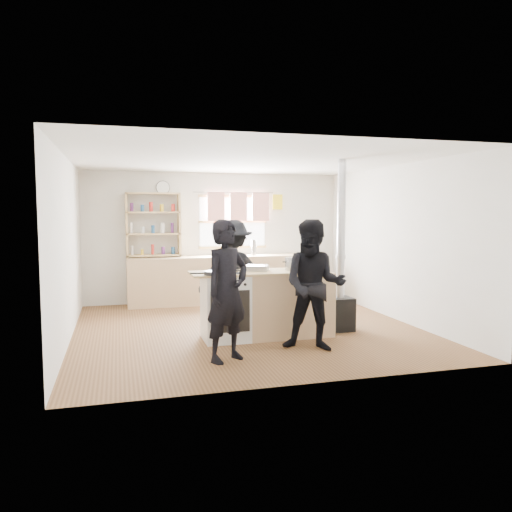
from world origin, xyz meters
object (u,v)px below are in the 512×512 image
thermos (254,248)px  stockpot_stove (229,266)px  cooking_island (267,304)px  bread_board (315,266)px  person_far (233,273)px  roast_tray (257,268)px  stockpot_counter (294,264)px  person_near_right (314,285)px  flue_heater (340,286)px  skillet_greens (215,273)px  person_near_left (227,291)px

thermos → stockpot_stove: bearing=-112.2°
thermos → cooking_island: thermos is taller
cooking_island → bread_board: size_ratio=6.03×
thermos → person_far: bearing=-114.0°
roast_tray → stockpot_counter: bearing=-5.8°
thermos → person_near_right: size_ratio=0.18×
roast_tray → flue_heater: size_ratio=0.16×
person_near_right → stockpot_counter: bearing=114.6°
stockpot_stove → flue_heater: 1.71m
stockpot_counter → person_far: bearing=130.0°
skillet_greens → flue_heater: 1.98m
skillet_greens → bread_board: bread_board is taller
skillet_greens → stockpot_counter: stockpot_counter is taller
thermos → person_near_left: person_near_left is taller
skillet_greens → stockpot_stove: stockpot_stove is taller
stockpot_stove → flue_heater: (1.68, -0.02, -0.35)m
stockpot_stove → stockpot_counter: (0.92, -0.09, 0.01)m
person_near_right → cooking_island: bearing=141.9°
stockpot_counter → person_near_left: person_near_left is taller
person_far → bread_board: bearing=151.0°
cooking_island → bread_board: (0.72, 0.03, 0.51)m
thermos → bread_board: bearing=-86.7°
cooking_island → stockpot_stove: 0.76m
person_near_left → person_far: (0.48, 1.79, -0.02)m
person_far → roast_tray: bearing=111.9°
thermos → stockpot_counter: thermos is taller
stockpot_stove → flue_heater: size_ratio=0.08×
cooking_island → skillet_greens: skillet_greens is taller
cooking_island → roast_tray: (-0.13, 0.07, 0.51)m
thermos → flue_heater: flue_heater is taller
cooking_island → person_near_left: 1.27m
skillet_greens → thermos: bearing=65.9°
cooking_island → person_near_left: (-0.77, -0.94, 0.36)m
person_near_right → person_near_left: bearing=-146.2°
person_near_left → stockpot_counter: bearing=8.6°
flue_heater → person_near_right: bearing=-131.4°
stockpot_counter → bread_board: bearing=3.2°
roast_tray → thermos: bearing=75.7°
roast_tray → stockpot_counter: stockpot_counter is taller
bread_board → flue_heater: bearing=7.9°
skillet_greens → person_near_right: (1.15, -0.57, -0.13)m
skillet_greens → person_near_right: 1.29m
person_near_left → person_near_right: person_near_left is taller
cooking_island → skillet_greens: size_ratio=6.24×
bread_board → flue_heater: size_ratio=0.13×
flue_heater → roast_tray: bearing=-178.9°
thermos → stockpot_stove: 2.88m
bread_board → person_near_right: (-0.34, -0.82, -0.15)m
flue_heater → person_far: 1.64m
cooking_island → bread_board: 0.89m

